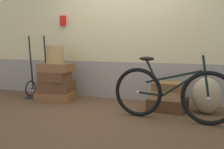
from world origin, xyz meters
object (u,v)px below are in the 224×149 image
(suitcase_3, at_px, (56,67))
(luggage_trolley, at_px, (39,84))
(suitcase_4, at_px, (168,104))
(bicycle, at_px, (171,94))
(suitcase_2, at_px, (55,76))
(suitcase_5, at_px, (168,94))
(suitcase_1, at_px, (57,86))
(wicker_basket, at_px, (55,54))
(suitcase_6, at_px, (168,86))
(burlap_sack, at_px, (206,96))
(suitcase_0, at_px, (56,96))

(suitcase_3, relative_size, luggage_trolley, 0.48)
(suitcase_4, distance_m, bicycle, 0.62)
(suitcase_2, height_order, suitcase_3, suitcase_3)
(suitcase_2, relative_size, suitcase_5, 1.01)
(suitcase_2, bearing_deg, luggage_trolley, 164.35)
(suitcase_1, bearing_deg, luggage_trolley, 162.80)
(suitcase_3, relative_size, suitcase_4, 1.00)
(wicker_basket, bearing_deg, suitcase_5, 0.66)
(suitcase_6, bearing_deg, wicker_basket, -175.90)
(wicker_basket, bearing_deg, bicycle, -13.52)
(suitcase_5, distance_m, suitcase_6, 0.14)
(suitcase_5, xyz_separation_m, luggage_trolley, (-2.55, 0.10, 0.01))
(suitcase_1, xyz_separation_m, burlap_sack, (2.65, -0.00, 0.01))
(suitcase_0, height_order, suitcase_5, suitcase_5)
(suitcase_0, relative_size, wicker_basket, 2.07)
(suitcase_6, xyz_separation_m, burlap_sack, (0.58, 0.03, -0.11))
(suitcase_6, height_order, luggage_trolley, luggage_trolley)
(suitcase_3, relative_size, suitcase_6, 1.31)
(suitcase_3, distance_m, wicker_basket, 0.25)
(suitcase_3, xyz_separation_m, suitcase_4, (2.08, -0.01, -0.53))
(luggage_trolley, relative_size, burlap_sack, 2.20)
(suitcase_5, bearing_deg, suitcase_3, 178.51)
(suitcase_6, xyz_separation_m, luggage_trolley, (-2.55, 0.13, -0.13))
(suitcase_4, xyz_separation_m, suitcase_5, (-0.00, 0.00, 0.16))
(bicycle, bearing_deg, suitcase_6, 101.82)
(suitcase_3, distance_m, suitcase_5, 2.11)
(suitcase_0, xyz_separation_m, suitcase_2, (-0.00, -0.04, 0.38))
(suitcase_3, distance_m, luggage_trolley, 0.61)
(suitcase_1, relative_size, suitcase_6, 1.35)
(suitcase_2, distance_m, suitcase_6, 2.08)
(suitcase_4, relative_size, suitcase_6, 1.31)
(luggage_trolley, bearing_deg, bicycle, -13.73)
(suitcase_6, bearing_deg, suitcase_3, -176.62)
(suitcase_5, distance_m, bicycle, 0.57)
(suitcase_4, distance_m, burlap_sack, 0.60)
(suitcase_1, distance_m, wicker_basket, 0.60)
(wicker_basket, xyz_separation_m, luggage_trolley, (-0.48, 0.13, -0.60))
(wicker_basket, height_order, luggage_trolley, luggage_trolley)
(suitcase_1, distance_m, suitcase_5, 2.07)
(suitcase_4, distance_m, suitcase_5, 0.16)
(suitcase_3, xyz_separation_m, suitcase_5, (2.07, -0.00, -0.36))
(suitcase_0, distance_m, suitcase_1, 0.19)
(suitcase_0, xyz_separation_m, bicycle, (2.19, -0.54, 0.30))
(burlap_sack, bearing_deg, suitcase_6, -177.12)
(suitcase_2, relative_size, bicycle, 0.32)
(suitcase_0, bearing_deg, bicycle, -19.84)
(suitcase_0, distance_m, suitcase_4, 2.08)
(burlap_sack, bearing_deg, suitcase_2, -179.11)
(suitcase_6, distance_m, luggage_trolley, 2.56)
(wicker_basket, distance_m, bicycle, 2.30)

